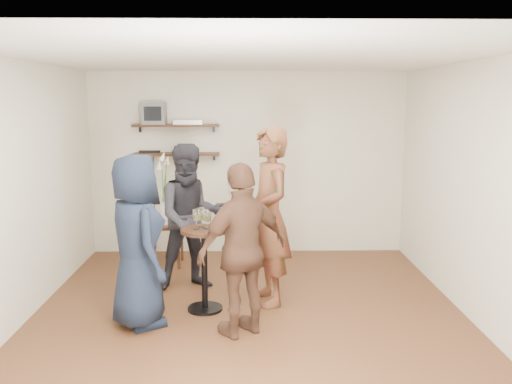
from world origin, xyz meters
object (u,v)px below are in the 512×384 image
at_px(dvd_deck, 188,122).
at_px(side_table, 166,231).
at_px(person_dark, 191,217).
at_px(person_brown, 243,250).
at_px(person_navy, 137,241).
at_px(drinks_table, 204,258).
at_px(radio, 182,149).
at_px(crt_monitor, 154,113).
at_px(person_plaid, 269,216).

height_order(dvd_deck, side_table, dvd_deck).
height_order(person_dark, person_brown, person_dark).
relative_size(side_table, person_navy, 0.34).
distance_m(drinks_table, person_dark, 0.78).
relative_size(radio, drinks_table, 0.25).
bearing_deg(radio, person_brown, -72.41).
bearing_deg(person_brown, radio, -107.11).
height_order(crt_monitor, side_table, crt_monitor).
distance_m(dvd_deck, drinks_table, 2.54).
bearing_deg(radio, side_table, -109.36).
height_order(radio, person_plaid, person_plaid).
distance_m(crt_monitor, radio, 0.63).
bearing_deg(person_dark, side_table, 99.59).
xyz_separation_m(dvd_deck, person_dark, (0.16, -1.44, -1.04)).
relative_size(crt_monitor, person_navy, 0.19).
xyz_separation_m(crt_monitor, radio, (0.38, 0.00, -0.50)).
relative_size(crt_monitor, dvd_deck, 0.80).
height_order(drinks_table, person_navy, person_navy).
xyz_separation_m(person_navy, person_brown, (1.04, -0.23, -0.03)).
distance_m(radio, side_table, 1.19).
relative_size(side_table, person_plaid, 0.30).
xyz_separation_m(side_table, person_brown, (1.05, -2.20, 0.35)).
distance_m(person_dark, person_navy, 1.14).
distance_m(dvd_deck, person_brown, 3.03).
height_order(radio, drinks_table, radio).
xyz_separation_m(dvd_deck, side_table, (-0.28, -0.53, -1.43)).
height_order(radio, person_dark, person_dark).
relative_size(radio, side_table, 0.38).
distance_m(side_table, person_brown, 2.46).
xyz_separation_m(radio, drinks_table, (0.45, -2.13, -0.95)).
relative_size(crt_monitor, radio, 1.45).
bearing_deg(person_brown, side_table, -99.14).
relative_size(crt_monitor, side_table, 0.55).
xyz_separation_m(dvd_deck, radio, (-0.09, 0.00, -0.38)).
bearing_deg(drinks_table, crt_monitor, 111.29).
height_order(drinks_table, person_brown, person_brown).
xyz_separation_m(person_plaid, person_brown, (-0.28, -0.81, -0.14)).
bearing_deg(person_dark, person_brown, -80.73).
distance_m(crt_monitor, side_table, 1.64).
distance_m(person_plaid, person_navy, 1.44).
bearing_deg(crt_monitor, drinks_table, -68.71).
bearing_deg(dvd_deck, person_navy, -96.00).
height_order(person_plaid, person_dark, person_plaid).
distance_m(person_navy, person_brown, 1.06).
distance_m(side_table, drinks_table, 1.73).
relative_size(person_plaid, person_dark, 1.13).
relative_size(crt_monitor, person_plaid, 0.17).
distance_m(crt_monitor, person_plaid, 2.66).
distance_m(radio, person_plaid, 2.30).
distance_m(radio, person_navy, 2.59).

